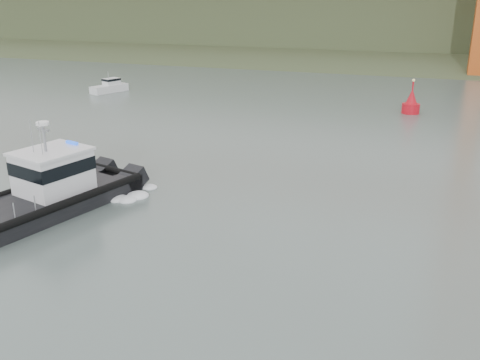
% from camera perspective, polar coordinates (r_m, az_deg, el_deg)
% --- Properties ---
extents(ground, '(400.00, 400.00, 0.00)m').
position_cam_1_polar(ground, '(29.18, -4.94, -8.11)').
color(ground, '#4D5C56').
rests_on(ground, ground).
extents(headlands, '(500.00, 105.36, 27.12)m').
position_cam_1_polar(headlands, '(149.50, 16.06, 16.20)').
color(headlands, '#3A4829').
rests_on(headlands, ground).
extents(patrol_boat, '(7.56, 13.24, 6.07)m').
position_cam_1_polar(patrol_boat, '(36.64, -19.62, -0.77)').
color(patrol_boat, black).
rests_on(patrol_boat, ground).
extents(motorboat, '(3.61, 5.79, 3.02)m').
position_cam_1_polar(motorboat, '(79.48, -13.71, 9.64)').
color(motorboat, silver).
rests_on(motorboat, ground).
extents(nav_buoy, '(2.05, 2.05, 4.27)m').
position_cam_1_polar(nav_buoy, '(66.31, 17.79, 7.75)').
color(nav_buoy, '#B30C18').
rests_on(nav_buoy, ground).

